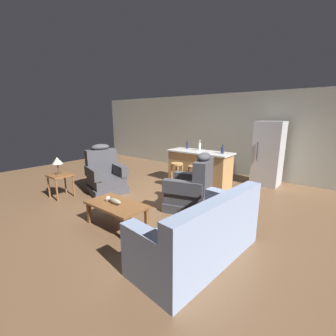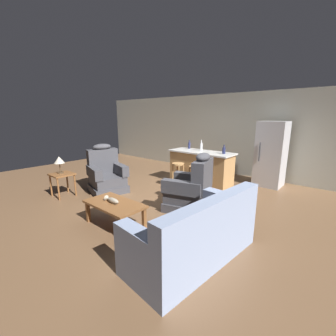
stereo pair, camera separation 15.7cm
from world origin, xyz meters
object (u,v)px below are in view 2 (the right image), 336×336
(end_table, at_px, (62,178))
(bottle_tall_green, at_px, (189,145))
(bar_stool_left, at_px, (178,171))
(bar_stool_right, at_px, (195,174))
(recliner_near_lamp, at_px, (106,175))
(coffee_table, at_px, (115,206))
(kitchen_island, at_px, (201,168))
(table_lamp, at_px, (59,161))
(refrigerator, at_px, (271,154))
(bottle_short_amber, at_px, (201,147))
(recliner_near_island, at_px, (192,190))
(bottle_wine_dark, at_px, (224,150))
(fish_figurine, at_px, (112,200))
(couch, at_px, (197,236))

(end_table, distance_m, bottle_tall_green, 3.51)
(bar_stool_left, relative_size, bar_stool_right, 1.00)
(recliner_near_lamp, relative_size, end_table, 2.14)
(coffee_table, distance_m, bar_stool_left, 2.43)
(recliner_near_lamp, bearing_deg, kitchen_island, 68.14)
(table_lamp, distance_m, bottle_tall_green, 3.49)
(recliner_near_lamp, bearing_deg, table_lamp, -101.90)
(refrigerator, distance_m, bottle_short_amber, 1.89)
(refrigerator, height_order, bottle_short_amber, refrigerator)
(end_table, relative_size, kitchen_island, 0.31)
(kitchen_island, distance_m, refrigerator, 1.93)
(recliner_near_island, bearing_deg, coffee_table, 50.55)
(end_table, xyz_separation_m, bottle_tall_green, (1.47, 3.13, 0.59))
(refrigerator, relative_size, bottle_wine_dark, 7.62)
(end_table, relative_size, bar_stool_left, 0.82)
(recliner_near_island, bearing_deg, refrigerator, -120.56)
(recliner_near_island, bearing_deg, bar_stool_right, -76.08)
(recliner_near_lamp, height_order, recliner_near_island, same)
(recliner_near_lamp, height_order, refrigerator, refrigerator)
(bar_stool_right, distance_m, refrigerator, 2.24)
(bottle_wine_dark, bearing_deg, bar_stool_right, -121.86)
(table_lamp, height_order, bottle_wine_dark, bottle_wine_dark)
(recliner_near_island, relative_size, end_table, 2.14)
(coffee_table, distance_m, fish_figurine, 0.11)
(fish_figurine, bearing_deg, table_lamp, 177.47)
(refrigerator, relative_size, bottle_tall_green, 6.81)
(coffee_table, distance_m, bottle_short_amber, 3.23)
(coffee_table, height_order, bar_stool_left, bar_stool_left)
(bottle_tall_green, bearing_deg, bottle_short_amber, -10.38)
(table_lamp, bearing_deg, refrigerator, 49.64)
(bottle_tall_green, bearing_deg, bar_stool_right, -47.00)
(bottle_tall_green, bearing_deg, fish_figurine, -78.43)
(couch, xyz_separation_m, bar_stool_left, (-2.10, 2.26, 0.13))
(recliner_near_island, distance_m, table_lamp, 3.18)
(recliner_near_lamp, distance_m, end_table, 1.03)
(fish_figurine, bearing_deg, recliner_near_lamp, 148.50)
(bar_stool_left, xyz_separation_m, bottle_tall_green, (-0.25, 0.84, 0.58))
(recliner_near_lamp, bearing_deg, couch, 1.18)
(refrigerator, bearing_deg, kitchen_island, -140.59)
(bar_stool_left, relative_size, bottle_wine_dark, 2.94)
(couch, distance_m, table_lamp, 3.88)
(couch, bearing_deg, recliner_near_lamp, -9.55)
(bar_stool_left, distance_m, bar_stool_right, 0.54)
(recliner_near_lamp, relative_size, refrigerator, 0.68)
(bar_stool_right, bearing_deg, recliner_near_lamp, -142.47)
(fish_figurine, distance_m, kitchen_island, 3.03)
(couch, bearing_deg, table_lamp, 5.91)
(bar_stool_right, bearing_deg, table_lamp, -134.73)
(kitchen_island, height_order, bottle_short_amber, bottle_short_amber)
(fish_figurine, distance_m, bottle_short_amber, 3.22)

